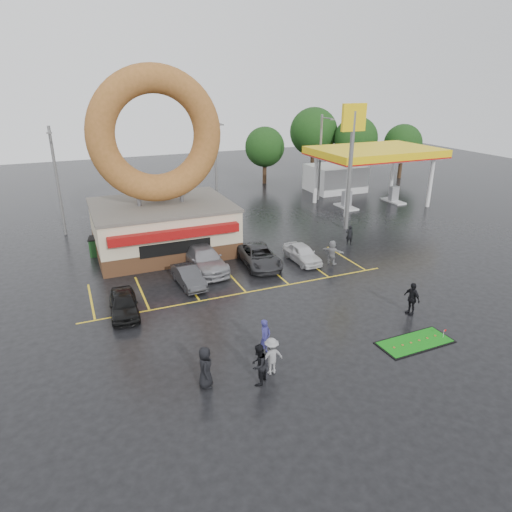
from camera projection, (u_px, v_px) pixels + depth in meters
name	position (u px, v px, depth m)	size (l,w,h in m)	color
ground	(269.00, 317.00, 25.53)	(120.00, 120.00, 0.00)	black
donut_shop	(160.00, 194.00, 33.93)	(10.20, 8.70, 13.50)	#472B19
gas_station	(357.00, 165.00, 49.42)	(12.30, 13.65, 5.90)	silver
shell_sign	(352.00, 144.00, 37.87)	(2.20, 0.36, 10.60)	slate
streetlight_left	(57.00, 179.00, 37.22)	(0.40, 2.21, 9.00)	slate
streetlight_mid	(216.00, 165.00, 43.18)	(0.40, 2.21, 9.00)	slate
streetlight_right	(321.00, 156.00, 48.41)	(0.40, 2.21, 9.00)	slate
tree_far_a	(356.00, 139.00, 58.83)	(5.60, 5.60, 8.00)	#332114
tree_far_b	(403.00, 143.00, 59.54)	(4.90, 4.90, 7.00)	#332114
tree_far_c	(314.00, 132.00, 60.57)	(6.30, 6.30, 9.00)	#332114
tree_far_d	(265.00, 147.00, 56.41)	(4.90, 4.90, 7.00)	#332114
car_black	(124.00, 304.00, 25.61)	(1.54, 3.83, 1.30)	black
car_dgrey	(188.00, 276.00, 29.22)	(1.31, 3.76, 1.24)	#303032
car_silver	(204.00, 259.00, 31.63)	(2.21, 5.44, 1.58)	#949398
car_grey	(259.00, 256.00, 32.32)	(2.29, 4.96, 1.38)	#2E2E31
car_white	(302.00, 253.00, 33.00)	(1.53, 3.82, 1.30)	silver
person_blue	(265.00, 337.00, 21.81)	(0.67, 0.44, 1.84)	navy
person_blackjkt	(258.00, 365.00, 19.66)	(0.93, 0.72, 1.90)	black
person_hoodie	(271.00, 356.00, 20.37)	(1.15, 0.66, 1.78)	gray
person_bystander	(205.00, 367.00, 19.47)	(0.94, 0.61, 1.92)	black
person_cameraman	(412.00, 298.00, 25.56)	(1.12, 0.47, 1.91)	black
person_walker_near	(332.00, 252.00, 32.52)	(1.64, 0.52, 1.76)	gray
person_walker_far	(349.00, 235.00, 36.37)	(0.59, 0.38, 1.61)	black
dumpster	(103.00, 246.00, 34.39)	(1.80, 1.20, 1.30)	#173B18
putting_green	(415.00, 342.00, 23.03)	(3.96, 1.79, 0.50)	black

